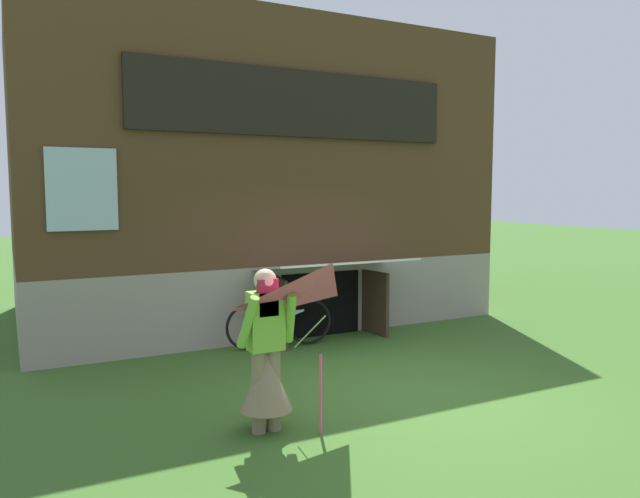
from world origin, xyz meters
name	(u,v)px	position (x,y,z in m)	size (l,w,h in m)	color
ground_plane	(408,393)	(0.00, 0.00, 0.00)	(60.00, 60.00, 0.00)	#386023
log_house	(243,179)	(0.00, 5.52, 2.60)	(8.09, 6.15, 5.20)	gray
person	(266,364)	(-1.93, -0.29, 0.68)	(0.61, 0.52, 1.62)	#7F6B51
kite	(333,310)	(-1.50, -0.88, 1.29)	(1.08, 1.15, 1.57)	#E54C7F
bicycle_silver	(280,323)	(-0.51, 2.62, 0.37)	(1.67, 0.22, 0.76)	black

